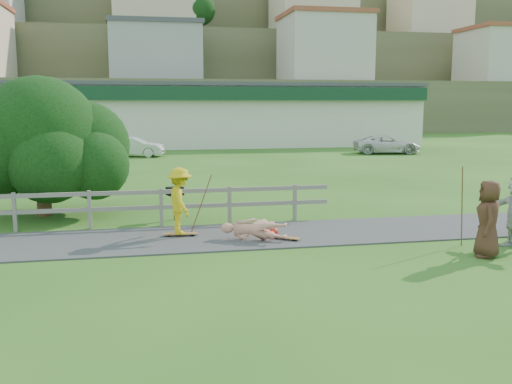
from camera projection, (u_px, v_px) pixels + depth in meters
ground at (250, 251)px, 13.76m from camera, size 260.00×260.00×0.00m
path at (240, 236)px, 15.21m from camera, size 34.00×3.00×0.04m
fence at (67, 204)px, 15.95m from camera, size 15.05×0.10×1.10m
strip_mall at (220, 114)px, 47.98m from camera, size 32.50×10.75×5.10m
hillside at (154, 40)px, 99.96m from camera, size 220.00×67.00×47.50m
skater_rider at (180, 205)px, 15.01m from camera, size 0.85×1.24×1.77m
skater_fallen at (254, 230)px, 14.66m from camera, size 1.09×1.71×0.62m
spectator_c at (488, 219)px, 13.10m from camera, size 0.89×1.04×1.79m
car_silver at (134, 147)px, 37.49m from camera, size 4.18×2.41×1.30m
car_white at (387, 144)px, 39.75m from camera, size 4.85×2.80×1.27m
tree at (42, 158)px, 17.79m from camera, size 5.93×5.93×3.64m
bbq at (175, 204)px, 17.31m from camera, size 0.55×0.48×1.01m
longboard_rider at (181, 235)px, 15.14m from camera, size 0.92×0.30×0.10m
longboard_fallen at (285, 239)px, 14.76m from camera, size 0.78×0.67×0.09m
helmet at (273, 232)px, 15.14m from camera, size 0.27×0.27×0.27m
pole_rider at (201, 202)px, 15.52m from camera, size 0.03×0.03×1.71m
pole_spec_left at (462, 206)px, 14.09m from camera, size 0.03×0.03×2.01m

